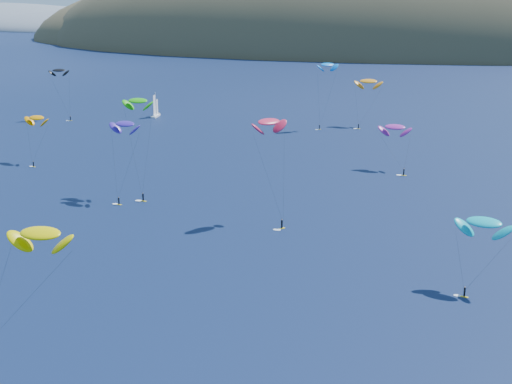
% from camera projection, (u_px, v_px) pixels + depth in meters
% --- Properties ---
extents(island, '(730.00, 300.00, 210.00)m').
position_uv_depth(island, '(407.00, 58.00, 600.39)').
color(island, '#3D3526').
rests_on(island, ground).
extents(headland, '(460.00, 250.00, 60.00)m').
position_uv_depth(headland, '(5.00, 28.00, 870.49)').
color(headland, slate).
rests_on(headland, ground).
extents(sailboat, '(7.78, 6.76, 9.81)m').
position_uv_depth(sailboat, '(156.00, 115.00, 279.39)').
color(sailboat, white).
rests_on(sailboat, ground).
extents(kitesurfer_1, '(8.68, 10.12, 15.16)m').
position_uv_depth(kitesurfer_1, '(37.00, 118.00, 207.24)').
color(kitesurfer_1, yellow).
rests_on(kitesurfer_1, ground).
extents(kitesurfer_2, '(12.40, 8.87, 19.49)m').
position_uv_depth(kitesurfer_2, '(40.00, 233.00, 100.39)').
color(kitesurfer_2, yellow).
rests_on(kitesurfer_2, ground).
extents(kitesurfer_3, '(8.28, 10.78, 25.19)m').
position_uv_depth(kitesurfer_3, '(138.00, 101.00, 173.94)').
color(kitesurfer_3, yellow).
rests_on(kitesurfer_3, ground).
extents(kitesurfer_4, '(8.63, 7.65, 25.05)m').
position_uv_depth(kitesurfer_4, '(328.00, 65.00, 251.74)').
color(kitesurfer_4, yellow).
rests_on(kitesurfer_4, ground).
extents(kitesurfer_5, '(9.98, 8.58, 14.39)m').
position_uv_depth(kitesurfer_5, '(484.00, 222.00, 120.56)').
color(kitesurfer_5, yellow).
rests_on(kitesurfer_5, ground).
extents(kitesurfer_6, '(9.26, 10.82, 14.32)m').
position_uv_depth(kitesurfer_6, '(395.00, 127.00, 199.52)').
color(kitesurfer_6, yellow).
rests_on(kitesurfer_6, ground).
extents(kitesurfer_9, '(9.23, 11.80, 24.31)m').
position_uv_depth(kitesurfer_9, '(269.00, 122.00, 153.69)').
color(kitesurfer_9, yellow).
rests_on(kitesurfer_9, ground).
extents(kitesurfer_10, '(8.75, 9.66, 20.56)m').
position_uv_depth(kitesurfer_10, '(125.00, 124.00, 170.29)').
color(kitesurfer_10, yellow).
rests_on(kitesurfer_10, ground).
extents(kitesurfer_11, '(9.76, 11.02, 18.85)m').
position_uv_depth(kitesurfer_11, '(369.00, 81.00, 259.59)').
color(kitesurfer_11, yellow).
rests_on(kitesurfer_11, ground).
extents(kitesurfer_12, '(9.73, 6.90, 20.64)m').
position_uv_depth(kitesurfer_12, '(59.00, 70.00, 270.74)').
color(kitesurfer_12, yellow).
rests_on(kitesurfer_12, ground).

